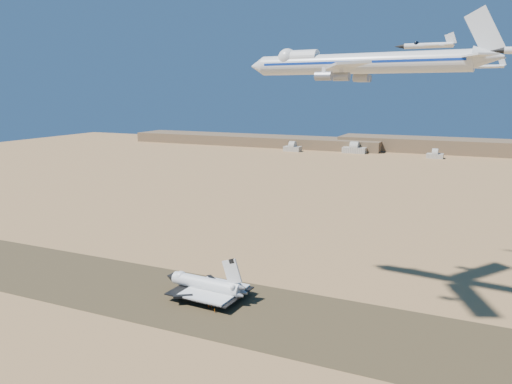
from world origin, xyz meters
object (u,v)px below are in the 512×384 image
at_px(chase_jet_a, 427,45).
at_px(chase_jet_d, 431,61).
at_px(crew_b, 212,306).
at_px(crew_a, 215,311).
at_px(crew_c, 209,305).
at_px(shuttle, 206,285).
at_px(chase_jet_e, 487,66).
at_px(carrier_747, 351,64).

distance_m(chase_jet_a, chase_jet_d, 98.22).
bearing_deg(chase_jet_a, crew_b, 165.63).
bearing_deg(chase_jet_a, crew_a, 167.46).
bearing_deg(crew_c, shuttle, -24.03).
bearing_deg(chase_jet_e, crew_c, -133.88).
bearing_deg(crew_a, chase_jet_a, -105.01).
xyz_separation_m(carrier_747, crew_c, (-44.55, -25.03, -88.31)).
bearing_deg(crew_c, carrier_747, -120.59).
height_order(carrier_747, crew_a, carrier_747).
bearing_deg(crew_a, crew_c, 53.40).
bearing_deg(shuttle, chase_jet_d, 47.50).
height_order(crew_a, chase_jet_a, chase_jet_a).
bearing_deg(chase_jet_d, crew_b, -127.74).
relative_size(chase_jet_a, chase_jet_d, 0.89).
height_order(carrier_747, chase_jet_e, carrier_747).
bearing_deg(crew_c, chase_jet_a, -164.74).
distance_m(chase_jet_a, chase_jet_e, 113.08).
relative_size(crew_c, chase_jet_d, 0.11).
height_order(crew_a, crew_c, crew_c).
distance_m(shuttle, chase_jet_e, 152.32).
height_order(crew_b, chase_jet_d, chase_jet_d).
relative_size(shuttle, carrier_747, 0.41).
xyz_separation_m(shuttle, chase_jet_a, (80.26, -27.85, 86.06)).
bearing_deg(crew_a, shuttle, 40.69).
distance_m(shuttle, chase_jet_a, 120.93).
distance_m(chase_jet_d, chase_jet_e, 26.20).
bearing_deg(shuttle, crew_c, -50.85).
distance_m(crew_b, crew_c, 1.24).
bearing_deg(crew_b, shuttle, 23.27).
xyz_separation_m(chase_jet_a, chase_jet_e, (13.39, 112.28, -0.60)).
distance_m(crew_a, chase_jet_d, 136.85).
relative_size(crew_a, chase_jet_d, 0.10).
xyz_separation_m(chase_jet_d, chase_jet_e, (21.79, 14.43, -1.84)).
height_order(carrier_747, crew_c, carrier_747).
bearing_deg(crew_a, crew_b, 41.43).
height_order(chase_jet_a, chase_jet_e, chase_jet_a).
relative_size(crew_c, chase_jet_e, 0.11).
bearing_deg(carrier_747, shuttle, -155.52).
height_order(carrier_747, crew_b, carrier_747).
bearing_deg(crew_a, chase_jet_e, -42.75).
bearing_deg(crew_b, chase_jet_d, -58.42).
xyz_separation_m(crew_b, chase_jet_d, (64.72, 77.94, 91.22)).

